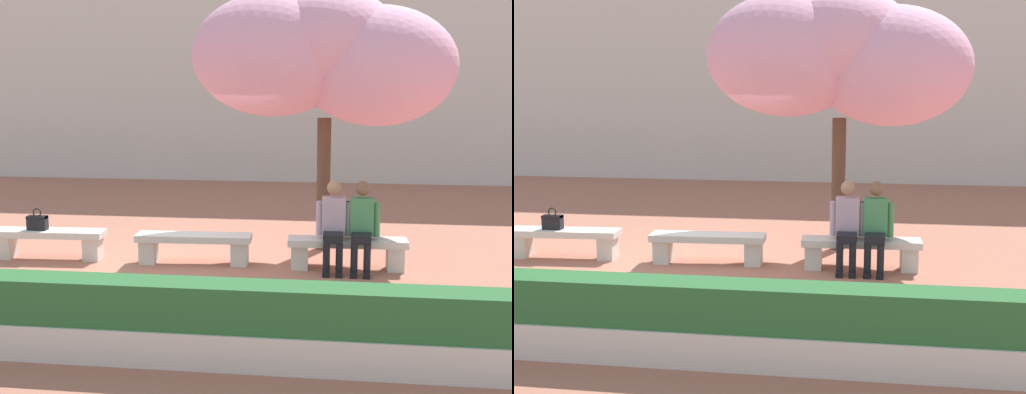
% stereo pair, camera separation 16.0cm
% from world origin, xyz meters
% --- Properties ---
extents(ground_plane, '(100.00, 100.00, 0.00)m').
position_xyz_m(ground_plane, '(0.00, 0.00, 0.00)').
color(ground_plane, '#9E604C').
extents(building_facade, '(28.00, 4.00, 7.29)m').
position_xyz_m(building_facade, '(0.00, 10.98, 3.64)').
color(building_facade, beige).
rests_on(building_facade, ground).
extents(stone_bench_west_end, '(1.73, 0.50, 0.45)m').
position_xyz_m(stone_bench_west_end, '(-2.27, 0.00, 0.30)').
color(stone_bench_west_end, beige).
rests_on(stone_bench_west_end, ground).
extents(stone_bench_near_west, '(1.73, 0.50, 0.45)m').
position_xyz_m(stone_bench_near_west, '(0.00, 0.00, 0.30)').
color(stone_bench_near_west, beige).
rests_on(stone_bench_near_west, ground).
extents(stone_bench_center, '(1.73, 0.50, 0.45)m').
position_xyz_m(stone_bench_center, '(2.27, 0.00, 0.30)').
color(stone_bench_center, beige).
rests_on(stone_bench_center, ground).
extents(person_seated_left, '(0.51, 0.68, 1.29)m').
position_xyz_m(person_seated_left, '(2.07, -0.05, 0.70)').
color(person_seated_left, black).
rests_on(person_seated_left, ground).
extents(person_seated_right, '(0.51, 0.69, 1.29)m').
position_xyz_m(person_seated_right, '(2.47, -0.05, 0.70)').
color(person_seated_right, black).
rests_on(person_seated_right, ground).
extents(handbag, '(0.30, 0.15, 0.34)m').
position_xyz_m(handbag, '(-2.44, -0.02, 0.58)').
color(handbag, black).
rests_on(handbag, stone_bench_west_end).
extents(cherry_tree_main, '(4.07, 2.67, 4.15)m').
position_xyz_m(cherry_tree_main, '(1.85, 1.09, 3.10)').
color(cherry_tree_main, '#513828').
rests_on(cherry_tree_main, ground).
extents(planter_hedge_foreground, '(8.78, 0.50, 0.80)m').
position_xyz_m(planter_hedge_foreground, '(0.00, -3.70, 0.39)').
color(planter_hedge_foreground, beige).
rests_on(planter_hedge_foreground, ground).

